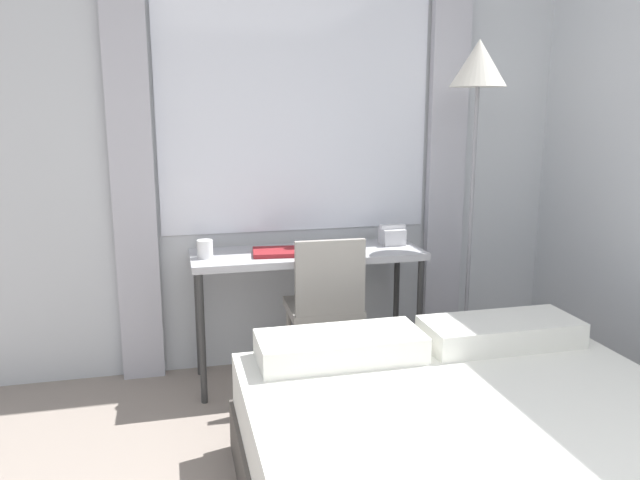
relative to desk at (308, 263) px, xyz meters
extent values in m
cube|color=silver|center=(-0.14, 0.32, 0.64)|extent=(4.65, 0.05, 2.70)
cube|color=white|center=(0.00, 0.28, 0.89)|extent=(1.63, 0.01, 1.50)
cube|color=#B2B2BC|center=(-0.96, 0.24, 0.59)|extent=(0.24, 0.06, 2.60)
cube|color=#B2B2BC|center=(0.96, 0.24, 0.59)|extent=(0.24, 0.06, 2.60)
cube|color=#B2B2B7|center=(0.00, 0.00, 0.05)|extent=(1.33, 0.46, 0.04)
cylinder|color=#333333|center=(-0.63, -0.19, -0.34)|extent=(0.04, 0.04, 0.74)
cylinder|color=#333333|center=(0.63, -0.19, -0.34)|extent=(0.04, 0.04, 0.74)
cylinder|color=#333333|center=(-0.63, 0.19, -0.34)|extent=(0.04, 0.04, 0.74)
cylinder|color=#333333|center=(0.63, 0.19, -0.34)|extent=(0.04, 0.04, 0.74)
cube|color=gray|center=(0.06, -0.13, -0.24)|extent=(0.41, 0.41, 0.05)
cube|color=gray|center=(0.05, -0.31, -0.01)|extent=(0.38, 0.05, 0.41)
cylinder|color=gray|center=(-0.12, -0.30, -0.48)|extent=(0.03, 0.03, 0.45)
cylinder|color=gray|center=(0.22, -0.31, -0.48)|extent=(0.03, 0.03, 0.45)
cylinder|color=gray|center=(-0.11, 0.04, -0.48)|extent=(0.03, 0.03, 0.45)
cylinder|color=gray|center=(0.23, 0.03, -0.48)|extent=(0.03, 0.03, 0.45)
cube|color=silver|center=(0.35, -1.64, -0.35)|extent=(1.73, 1.88, 0.24)
cube|color=silver|center=(-0.05, -0.88, -0.17)|extent=(0.74, 0.32, 0.12)
cube|color=silver|center=(0.75, -0.88, -0.17)|extent=(0.74, 0.32, 0.12)
cylinder|color=#4C4C51|center=(0.96, -0.11, -0.69)|extent=(0.28, 0.28, 0.03)
cylinder|color=gray|center=(0.96, -0.11, 0.16)|extent=(0.02, 0.02, 1.67)
cone|color=silver|center=(0.96, -0.11, 1.13)|extent=(0.32, 0.32, 0.26)
cube|color=silver|center=(0.54, 0.06, 0.12)|extent=(0.13, 0.14, 0.10)
cube|color=silver|center=(0.54, 0.06, 0.18)|extent=(0.15, 0.05, 0.02)
cube|color=maroon|center=(-0.18, -0.03, 0.08)|extent=(0.29, 0.24, 0.02)
cube|color=white|center=(-0.18, -0.03, 0.09)|extent=(0.27, 0.23, 0.01)
cylinder|color=white|center=(-0.58, -0.02, 0.12)|extent=(0.09, 0.09, 0.10)
camera|label=1|loc=(-0.76, -3.42, 0.89)|focal=35.00mm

